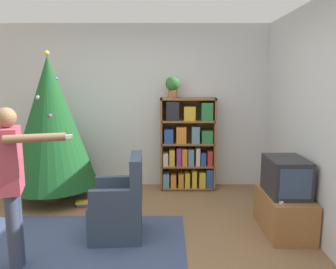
# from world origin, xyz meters

# --- Properties ---
(ground_plane) EXTENTS (14.00, 14.00, 0.00)m
(ground_plane) POSITION_xyz_m (0.00, 0.00, 0.00)
(ground_plane) COLOR #846042
(wall_back) EXTENTS (8.00, 0.10, 2.60)m
(wall_back) POSITION_xyz_m (0.00, 2.24, 1.30)
(wall_back) COLOR silver
(wall_back) RESTS_ON ground_plane
(area_rug) EXTENTS (2.32, 1.75, 0.01)m
(area_rug) POSITION_xyz_m (-0.50, 0.02, 0.00)
(area_rug) COLOR #3D4C70
(area_rug) RESTS_ON ground_plane
(bookshelf) EXTENTS (0.86, 0.33, 1.45)m
(bookshelf) POSITION_xyz_m (0.79, 1.99, 0.71)
(bookshelf) COLOR brown
(bookshelf) RESTS_ON ground_plane
(tv_stand) EXTENTS (0.47, 0.82, 0.45)m
(tv_stand) POSITION_xyz_m (1.81, 0.48, 0.22)
(tv_stand) COLOR #996638
(tv_stand) RESTS_ON ground_plane
(television) EXTENTS (0.41, 0.57, 0.42)m
(television) POSITION_xyz_m (1.81, 0.48, 0.66)
(television) COLOR #28282D
(television) RESTS_ON tv_stand
(game_remote) EXTENTS (0.04, 0.12, 0.02)m
(game_remote) POSITION_xyz_m (1.67, 0.23, 0.46)
(game_remote) COLOR white
(game_remote) RESTS_ON tv_stand
(christmas_tree) EXTENTS (1.25, 1.25, 2.13)m
(christmas_tree) POSITION_xyz_m (-1.19, 1.52, 1.14)
(christmas_tree) COLOR #4C3323
(christmas_tree) RESTS_ON ground_plane
(armchair) EXTENTS (0.60, 0.60, 0.92)m
(armchair) POSITION_xyz_m (-0.06, 0.36, 0.32)
(armchair) COLOR #334256
(armchair) RESTS_ON ground_plane
(standing_person) EXTENTS (0.71, 0.45, 1.50)m
(standing_person) POSITION_xyz_m (-0.89, -0.32, 0.88)
(standing_person) COLOR #38425B
(standing_person) RESTS_ON ground_plane
(potted_plant) EXTENTS (0.22, 0.22, 0.33)m
(potted_plant) POSITION_xyz_m (0.55, 2.00, 1.64)
(potted_plant) COLOR #935B38
(potted_plant) RESTS_ON bookshelf
(book_pile_near_tree) EXTENTS (0.22, 0.15, 0.08)m
(book_pile_near_tree) POSITION_xyz_m (-0.68, 1.21, 0.04)
(book_pile_near_tree) COLOR #B22D28
(book_pile_near_tree) RESTS_ON ground_plane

